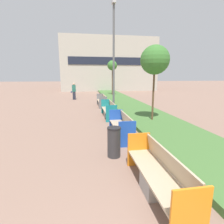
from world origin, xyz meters
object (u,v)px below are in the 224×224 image
litter_bin (114,142)px  bench_blue_frame (122,128)px  bench_orange_frame (158,176)px  bench_teal_frame (109,111)px  bench_grey_frame (102,102)px  sapling_tree_far (112,66)px  sapling_tree_near (155,60)px  street_lamp_post (114,53)px  pedestrian_walking (74,91)px

litter_bin → bench_blue_frame: bearing=70.4°
bench_orange_frame → bench_teal_frame: bearing=90.0°
bench_grey_frame → sapling_tree_far: 8.54m
sapling_tree_near → sapling_tree_far: sapling_tree_far is taller
bench_grey_frame → litter_bin: size_ratio=2.50×
street_lamp_post → sapling_tree_far: 9.80m
sapling_tree_near → pedestrian_walking: 11.62m
sapling_tree_far → sapling_tree_near: bearing=-90.0°
pedestrian_walking → bench_teal_frame: bearing=-74.0°
bench_orange_frame → pedestrian_walking: 16.12m
bench_blue_frame → sapling_tree_far: 15.69m
litter_bin → pedestrian_walking: size_ratio=0.53×
sapling_tree_far → pedestrian_walking: bearing=-148.2°
bench_orange_frame → sapling_tree_far: bearing=83.6°
sapling_tree_far → bench_teal_frame: bearing=-100.2°
bench_blue_frame → bench_grey_frame: size_ratio=0.94×
bench_orange_frame → pedestrian_walking: bearing=99.0°
bench_grey_frame → sapling_tree_near: bearing=-69.8°
litter_bin → street_lamp_post: 8.14m
bench_orange_frame → pedestrian_walking: pedestrian_walking is taller
litter_bin → bench_grey_frame: bearing=86.2°
bench_teal_frame → litter_bin: bearing=-96.6°
bench_orange_frame → bench_blue_frame: bearing=90.0°
litter_bin → street_lamp_post: (1.23, 7.23, 3.53)m
bench_orange_frame → bench_teal_frame: (-0.00, 7.18, -0.00)m
sapling_tree_near → sapling_tree_far: bearing=90.0°
pedestrian_walking → street_lamp_post: bearing=-65.5°
litter_bin → sapling_tree_far: size_ratio=0.22×
bench_teal_frame → sapling_tree_near: sapling_tree_near is taller
bench_blue_frame → bench_teal_frame: (0.00, 3.60, 0.01)m
bench_teal_frame → bench_grey_frame: 4.02m
bench_orange_frame → bench_grey_frame: (-0.00, 11.20, -0.00)m
pedestrian_walking → bench_grey_frame: bearing=-62.0°
bench_teal_frame → sapling_tree_far: bearing=79.8°
sapling_tree_far → litter_bin: bearing=-99.1°
bench_grey_frame → street_lamp_post: 4.25m
bench_blue_frame → sapling_tree_far: size_ratio=0.51×
sapling_tree_near → pedestrian_walking: bearing=113.8°
bench_grey_frame → litter_bin: litter_bin is taller
bench_orange_frame → street_lamp_post: 9.80m
bench_orange_frame → bench_grey_frame: 11.20m
bench_blue_frame → sapling_tree_near: size_ratio=0.55×
litter_bin → bench_orange_frame: bearing=-71.5°
pedestrian_walking → sapling_tree_far: bearing=31.8°
litter_bin → pedestrian_walking: 14.19m
pedestrian_walking → bench_blue_frame: bearing=-78.5°
bench_teal_frame → litter_bin: litter_bin is taller
bench_grey_frame → bench_blue_frame: bearing=-90.0°
bench_blue_frame → bench_orange_frame: bearing=-90.0°
bench_blue_frame → litter_bin: bearing=-109.6°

